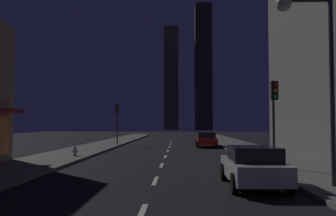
% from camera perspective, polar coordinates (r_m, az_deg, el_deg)
% --- Properties ---
extents(ground_plane, '(78.00, 136.00, 0.10)m').
position_cam_1_polar(ground_plane, '(37.72, 0.34, -6.10)').
color(ground_plane, black).
extents(sidewalk_right, '(4.00, 76.00, 0.15)m').
position_cam_1_polar(sidewalk_right, '(38.19, 10.96, -5.82)').
color(sidewalk_right, '#605E59').
rests_on(sidewalk_right, ground).
extents(sidewalk_left, '(4.00, 76.00, 0.15)m').
position_cam_1_polar(sidewalk_left, '(38.53, -10.18, -5.80)').
color(sidewalk_left, '#605E59').
rests_on(sidewalk_left, ground).
extents(lane_marking_center, '(0.16, 43.80, 0.01)m').
position_cam_1_polar(lane_marking_center, '(24.56, -0.43, -7.85)').
color(lane_marking_center, silver).
rests_on(lane_marking_center, ground).
extents(skyscraper_distant_tall, '(5.70, 7.02, 41.96)m').
position_cam_1_polar(skyscraper_distant_tall, '(145.29, 0.56, 4.80)').
color(skyscraper_distant_tall, brown).
rests_on(skyscraper_distant_tall, ground).
extents(skyscraper_distant_mid, '(6.25, 8.67, 47.65)m').
position_cam_1_polar(skyscraper_distant_mid, '(136.20, 5.70, 6.52)').
color(skyscraper_distant_mid, '#343227').
rests_on(skyscraper_distant_mid, ground).
extents(car_parked_near, '(1.98, 4.24, 1.45)m').
position_cam_1_polar(car_parked_near, '(13.20, 13.58, -9.09)').
color(car_parked_near, silver).
rests_on(car_parked_near, ground).
extents(car_parked_far, '(1.98, 4.24, 1.45)m').
position_cam_1_polar(car_parked_far, '(34.76, 6.19, -5.08)').
color(car_parked_far, '#B21919').
rests_on(car_parked_far, ground).
extents(fire_hydrant_far_left, '(0.42, 0.30, 0.65)m').
position_cam_1_polar(fire_hydrant_far_left, '(24.13, -14.80, -6.79)').
color(fire_hydrant_far_left, '#B2B2B2').
rests_on(fire_hydrant_far_left, sidewalk_left).
extents(traffic_light_near_right, '(0.32, 0.48, 4.20)m').
position_cam_1_polar(traffic_light_near_right, '(17.64, 16.76, 0.57)').
color(traffic_light_near_right, '#2D2D2D').
rests_on(traffic_light_near_right, sidewalk_right).
extents(traffic_light_far_left, '(0.32, 0.48, 4.20)m').
position_cam_1_polar(traffic_light_far_left, '(37.13, -8.22, -1.13)').
color(traffic_light_far_left, '#2D2D2D').
rests_on(traffic_light_far_left, sidewalk_left).
extents(street_lamp_right, '(1.96, 0.56, 6.58)m').
position_cam_1_polar(street_lamp_right, '(13.32, 21.54, 9.79)').
color(street_lamp_right, '#38383D').
rests_on(street_lamp_right, sidewalk_right).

